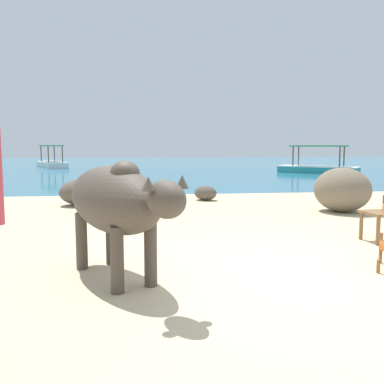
% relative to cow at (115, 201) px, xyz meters
% --- Properties ---
extents(sand_beach, '(18.00, 14.00, 0.04)m').
position_rel_cow_xyz_m(sand_beach, '(1.58, -0.07, -0.79)').
color(sand_beach, '#CCB78E').
rests_on(sand_beach, ground).
extents(water_surface, '(60.00, 36.00, 0.03)m').
position_rel_cow_xyz_m(water_surface, '(1.58, 21.93, -0.81)').
color(water_surface, teal).
rests_on(water_surface, ground).
extents(cow, '(1.32, 2.01, 1.16)m').
position_rel_cow_xyz_m(cow, '(0.00, 0.00, 0.00)').
color(cow, '#4C4238').
rests_on(cow, sand_beach).
extents(shore_rock_large, '(1.45, 1.46, 0.86)m').
position_rel_cow_xyz_m(shore_rock_large, '(4.14, 3.67, -0.34)').
color(shore_rock_large, '#756651').
rests_on(shore_rock_large, sand_beach).
extents(shore_rock_medium, '(0.70, 0.68, 0.34)m').
position_rel_cow_xyz_m(shore_rock_medium, '(1.75, 5.68, -0.59)').
color(shore_rock_medium, brown).
rests_on(shore_rock_medium, sand_beach).
extents(shore_rock_small, '(1.31, 1.26, 0.57)m').
position_rel_cow_xyz_m(shore_rock_small, '(-1.01, 5.26, -0.48)').
color(shore_rock_small, brown).
rests_on(shore_rock_small, sand_beach).
extents(shore_rock_flat, '(1.09, 1.09, 0.61)m').
position_rel_cow_xyz_m(shore_rock_flat, '(-0.55, 3.64, -0.46)').
color(shore_rock_flat, brown).
rests_on(shore_rock_flat, sand_beach).
extents(boat_teal, '(3.55, 3.25, 1.29)m').
position_rel_cow_xyz_m(boat_teal, '(8.50, 14.89, -0.52)').
color(boat_teal, teal).
rests_on(boat_teal, water_surface).
extents(boat_white, '(2.48, 3.83, 1.29)m').
position_rel_cow_xyz_m(boat_white, '(-4.92, 21.47, -0.52)').
color(boat_white, white).
rests_on(boat_white, water_surface).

